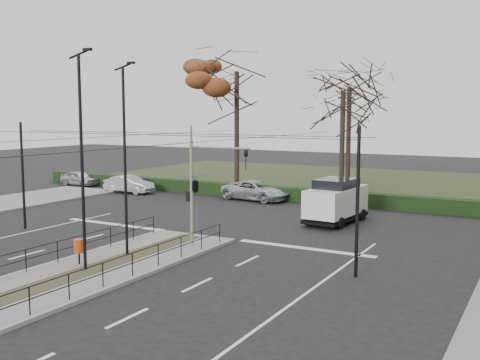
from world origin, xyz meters
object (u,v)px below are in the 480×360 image
object	(u,v)px
white_van	(336,200)
streetlamp_median_far	(125,159)
litter_bin	(79,246)
rust_tree	(237,72)
parked_car_second	(129,184)
bare_tree_near	(343,98)
traffic_light	(197,184)
parked_car_first	(79,178)
streetlamp_median_near	(82,160)
parked_car_fourth	(256,190)
bare_tree_center	(349,94)

from	to	relation	value
white_van	streetlamp_median_far	bearing A→B (deg)	-113.27
litter_bin	rust_tree	bearing A→B (deg)	105.96
parked_car_second	bare_tree_near	bearing A→B (deg)	-53.02
traffic_light	parked_car_second	size ratio (longest dim) A/B	1.20
streetlamp_median_far	bare_tree_near	size ratio (longest dim) A/B	0.77
parked_car_second	litter_bin	bearing A→B (deg)	-146.02
traffic_light	parked_car_first	size ratio (longest dim) A/B	1.33
streetlamp_median_far	rust_tree	xyz separation A→B (m)	(-8.54, 25.04, 5.69)
streetlamp_median_far	white_van	xyz separation A→B (m)	(5.37, 12.50, -3.13)
streetlamp_median_near	parked_car_first	xyz separation A→B (m)	(-20.84, 20.42, -3.97)
traffic_light	rust_tree	bearing A→B (deg)	115.09
streetlamp_median_far	parked_car_second	size ratio (longest dim) A/B	1.99
parked_car_second	bare_tree_near	size ratio (longest dim) A/B	0.39
parked_car_first	parked_car_fourth	size ratio (longest dim) A/B	0.74
streetlamp_median_near	white_van	xyz separation A→B (m)	(5.23, 15.23, -3.27)
parked_car_first	rust_tree	bearing A→B (deg)	-54.75
streetlamp_median_far	parked_car_fourth	world-z (taller)	streetlamp_median_far
parked_car_second	bare_tree_center	bearing A→B (deg)	-42.83
rust_tree	traffic_light	bearing A→B (deg)	-64.91
streetlamp_median_near	bare_tree_near	distance (m)	30.29
traffic_light	streetlamp_median_near	world-z (taller)	streetlamp_median_near
parked_car_first	streetlamp_median_far	bearing A→B (deg)	-126.42
litter_bin	parked_car_first	bearing A→B (deg)	135.09
parked_car_second	rust_tree	world-z (taller)	rust_tree
parked_car_second	rust_tree	size ratio (longest dim) A/B	0.32
streetlamp_median_near	bare_tree_near	size ratio (longest dim) A/B	0.80
parked_car_second	parked_car_fourth	xyz separation A→B (m)	(10.85, 1.62, 0.02)
traffic_light	parked_car_fourth	size ratio (longest dim) A/B	0.98
streetlamp_median_near	white_van	bearing A→B (deg)	71.05
parked_car_first	white_van	distance (m)	26.60
streetlamp_median_near	white_van	distance (m)	16.43
streetlamp_median_near	streetlamp_median_far	size ratio (longest dim) A/B	1.03
streetlamp_median_near	white_van	size ratio (longest dim) A/B	1.71
traffic_light	parked_car_second	xyz separation A→B (m)	(-15.46, 13.26, -2.43)
parked_car_fourth	parked_car_second	bearing A→B (deg)	104.90
parked_car_first	parked_car_second	size ratio (longest dim) A/B	0.90
traffic_light	bare_tree_center	size ratio (longest dim) A/B	0.44
streetlamp_median_near	parked_car_first	size ratio (longest dim) A/B	2.28
bare_tree_center	bare_tree_near	size ratio (longest dim) A/B	1.05
white_van	bare_tree_near	xyz separation A→B (m)	(-4.80, 14.89, 6.46)
parked_car_second	streetlamp_median_far	bearing A→B (deg)	-140.95
bare_tree_center	bare_tree_near	world-z (taller)	bare_tree_center
parked_car_fourth	bare_tree_center	distance (m)	15.65
white_van	bare_tree_center	size ratio (longest dim) A/B	0.44
streetlamp_median_near	parked_car_fourth	distance (m)	21.17
traffic_light	white_van	distance (m)	10.32
streetlamp_median_near	parked_car_first	world-z (taller)	streetlamp_median_near
streetlamp_median_near	streetlamp_median_far	distance (m)	2.74
streetlamp_median_far	parked_car_first	xyz separation A→B (m)	(-20.70, 17.69, -3.82)
white_van	bare_tree_near	bearing A→B (deg)	107.88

